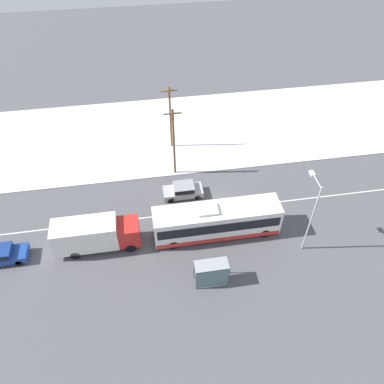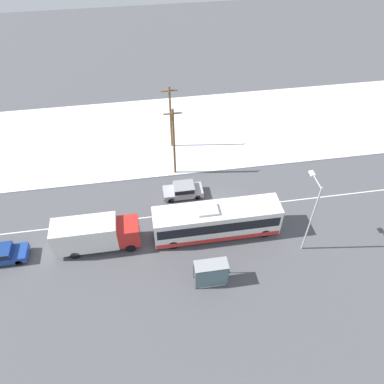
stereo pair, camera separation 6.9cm
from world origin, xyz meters
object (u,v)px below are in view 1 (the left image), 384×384
city_bus (217,221)px  pedestrian_at_stop (209,266)px  box_truck (95,234)px  sedan_car (183,190)px  utility_pole_snowlot (170,117)px  streetlamp (312,209)px  bus_shelter (212,272)px  utility_pole_roadside (174,142)px

city_bus → pedestrian_at_stop: (-1.52, -4.20, -0.66)m
box_truck → pedestrian_at_stop: bearing=-24.9°
sedan_car → utility_pole_snowlot: size_ratio=0.51×
box_truck → utility_pole_snowlot: bearing=58.4°
city_bus → utility_pole_snowlot: 14.22m
box_truck → streetlamp: streetlamp is taller
box_truck → bus_shelter: (9.41, -5.44, -0.07)m
bus_shelter → streetlamp: streetlamp is taller
city_bus → bus_shelter: 5.50m
bus_shelter → streetlamp: size_ratio=0.36×
sedan_car → streetlamp: bearing=140.3°
bus_shelter → box_truck: bearing=150.0°
bus_shelter → utility_pole_roadside: bearing=94.9°
sedan_car → utility_pole_snowlot: (-0.21, 8.37, 3.33)m
pedestrian_at_stop → utility_pole_roadside: (-1.20, 13.17, 3.23)m
city_bus → streetlamp: size_ratio=1.50×
box_truck → sedan_car: bearing=31.4°
city_bus → bus_shelter: size_ratio=4.19×
utility_pole_roadside → utility_pole_snowlot: bearing=87.6°
city_bus → pedestrian_at_stop: size_ratio=6.86×
box_truck → pedestrian_at_stop: box_truck is taller
city_bus → sedan_car: bearing=113.1°
city_bus → utility_pole_roadside: size_ratio=1.41×
city_bus → sedan_car: size_ratio=2.86×
pedestrian_at_stop → utility_pole_snowlot: 18.27m
utility_pole_snowlot → box_truck: bearing=-121.6°
bus_shelter → utility_pole_snowlot: (-1.02, 19.07, 2.44)m
bus_shelter → utility_pole_roadside: size_ratio=0.34×
sedan_car → bus_shelter: (0.82, -10.70, 0.89)m
city_bus → bus_shelter: bearing=-105.7°
bus_shelter → utility_pole_snowlot: size_ratio=0.35×
pedestrian_at_stop → streetlamp: 9.73m
city_bus → bus_shelter: (-1.49, -5.29, -0.01)m
utility_pole_roadside → utility_pole_snowlot: size_ratio=1.04×
pedestrian_at_stop → utility_pole_roadside: 13.62m
box_truck → utility_pole_snowlot: size_ratio=0.95×
sedan_car → bus_shelter: size_ratio=1.46×
box_truck → bus_shelter: box_truck is taller
box_truck → sedan_car: box_truck is taller
pedestrian_at_stop → utility_pole_roadside: bearing=95.2°
pedestrian_at_stop → bus_shelter: 1.27m
pedestrian_at_stop → streetlamp: bearing=10.3°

